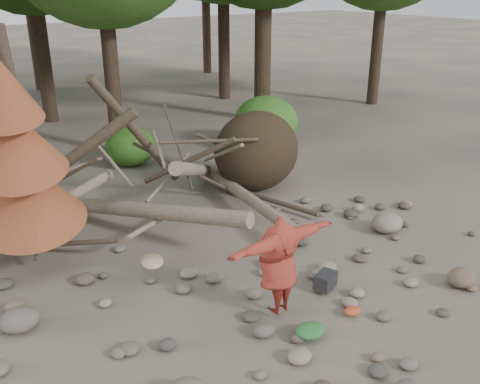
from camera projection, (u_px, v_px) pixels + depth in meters
ground at (286, 299)px, 8.91m from camera, size 120.00×120.00×0.00m
deadfall_pile at (239, 157)px, 12.84m from camera, size 8.55×5.24×3.30m
dead_conifer at (20, 160)px, 9.00m from camera, size 2.06×2.16×4.35m
bush_mid at (131, 146)px, 15.03m from camera, size 1.40×1.40×1.12m
bush_right at (266, 122)px, 16.59m from camera, size 2.00×2.00×1.60m
frisbee_thrower at (279, 264)px, 8.17m from camera, size 3.34×0.60×1.69m
backpack at (325, 284)px, 9.10m from camera, size 0.47×0.39×0.27m
cloth_green at (310, 333)px, 7.90m from camera, size 0.46×0.39×0.17m
cloth_orange at (352, 313)px, 8.43m from camera, size 0.28×0.23×0.10m
boulder_front_right at (462, 278)px, 9.23m from camera, size 0.52×0.47×0.31m
boulder_mid_right at (387, 223)px, 11.18m from camera, size 0.68×0.61×0.41m
boulder_mid_left at (19, 320)px, 8.06m from camera, size 0.59×0.53×0.36m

